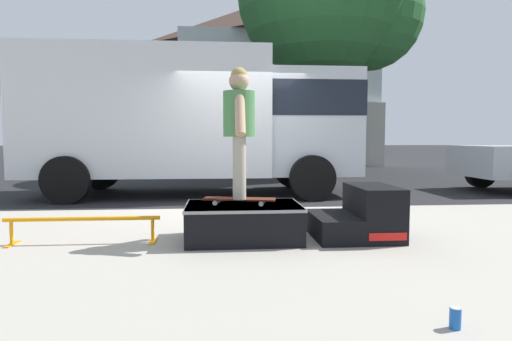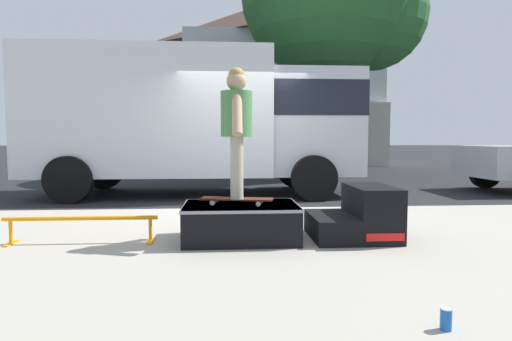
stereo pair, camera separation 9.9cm
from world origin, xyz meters
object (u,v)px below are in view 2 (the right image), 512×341
object	(u,v)px
kicker_ramp	(359,216)
grind_rail	(81,223)
soda_can	(446,319)
skater_kid	(237,122)
box_truck	(198,117)
skateboard	(237,199)
skate_box	(241,221)

from	to	relation	value
kicker_ramp	grind_rail	world-z (taller)	kicker_ramp
grind_rail	soda_can	distance (m)	3.62
kicker_ramp	grind_rail	size ratio (longest dim) A/B	0.56
kicker_ramp	grind_rail	xyz separation A→B (m)	(-3.00, -0.02, -0.02)
kicker_ramp	soda_can	bearing A→B (deg)	-95.19
skater_kid	soda_can	world-z (taller)	skater_kid
grind_rail	box_truck	size ratio (longest dim) A/B	0.23
grind_rail	skateboard	size ratio (longest dim) A/B	1.99
soda_can	skater_kid	bearing A→B (deg)	116.42
grind_rail	skateboard	bearing A→B (deg)	0.62
skate_box	soda_can	bearing A→B (deg)	-64.53
box_truck	skater_kid	bearing A→B (deg)	-81.66
grind_rail	skateboard	distance (m)	1.66
grind_rail	skateboard	xyz separation A→B (m)	(1.65, 0.02, 0.23)
skate_box	kicker_ramp	distance (m)	1.31
kicker_ramp	box_truck	world-z (taller)	box_truck
skate_box	skateboard	world-z (taller)	skateboard
kicker_ramp	skate_box	bearing A→B (deg)	179.99
skateboard	skater_kid	world-z (taller)	skater_kid
soda_can	box_truck	xyz separation A→B (m)	(-1.86, 7.18, 1.52)
skate_box	box_truck	xyz separation A→B (m)	(-0.76, 4.86, 1.37)
skateboard	grind_rail	bearing A→B (deg)	-179.38
kicker_ramp	skater_kid	size ratio (longest dim) A/B	0.65
skateboard	soda_can	world-z (taller)	skateboard
skate_box	box_truck	bearing A→B (deg)	98.86
soda_can	skate_box	bearing A→B (deg)	115.47
grind_rail	box_truck	distance (m)	5.16
skater_kid	skate_box	bearing A→B (deg)	8.67
skate_box	box_truck	size ratio (longest dim) A/B	0.18
kicker_ramp	skateboard	size ratio (longest dim) A/B	1.12
grind_rail	skater_kid	distance (m)	1.96
kicker_ramp	grind_rail	distance (m)	3.00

